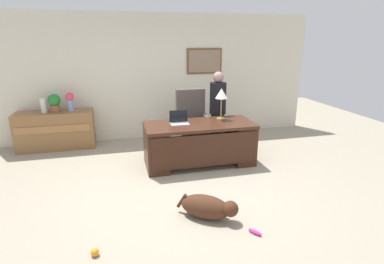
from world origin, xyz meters
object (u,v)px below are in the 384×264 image
dog_toy_ball (95,252)px  armchair (192,123)px  desk_lamp (221,95)px  person_standing (218,111)px  credenza (56,130)px  potted_plant (54,102)px  dog_toy_bone (255,232)px  vase_with_flowers (70,100)px  laptop (179,120)px  dog_lying (208,207)px  desk (200,142)px  vase_empty (44,106)px

dog_toy_ball → armchair: bearing=59.3°
desk_lamp → person_standing: bearing=79.1°
credenza → potted_plant: size_ratio=4.15×
person_standing → desk_lamp: person_standing is taller
potted_plant → dog_toy_bone: bearing=-54.2°
vase_with_flowers → dog_toy_ball: size_ratio=4.39×
person_standing → dog_toy_bone: 2.94m
laptop → vase_with_flowers: (-1.94, 1.42, 0.18)m
vase_with_flowers → potted_plant: (-0.30, 0.00, -0.03)m
desk_lamp → vase_with_flowers: 3.05m
vase_with_flowers → laptop: bearing=-36.2°
dog_lying → dog_toy_bone: dog_lying is taller
vase_with_flowers → desk: bearing=-33.8°
credenza → armchair: armchair is taller
vase_with_flowers → dog_toy_bone: (2.36, -3.68, -0.97)m
vase_empty → dog_toy_ball: 3.88m
person_standing → dog_toy_ball: person_standing is taller
dog_lying → vase_with_flowers: (-1.93, 3.23, 0.84)m
dog_lying → dog_toy_bone: (0.43, -0.45, -0.13)m
potted_plant → dog_toy_ball: size_ratio=4.12×
desk → potted_plant: 3.05m
person_standing → laptop: bearing=-148.6°
dog_toy_ball → desk_lamp: bearing=46.7°
vase_empty → dog_toy_bone: size_ratio=1.60×
laptop → person_standing: bearing=31.4°
armchair → dog_toy_ball: armchair is taller
laptop → dog_toy_ball: (-1.37, -2.20, -0.77)m
dog_toy_ball → dog_lying: bearing=16.2°
credenza → dog_toy_ball: (0.91, -3.62, -0.34)m
potted_plant → vase_empty: bearing=180.0°
person_standing → dog_toy_ball: size_ratio=18.00×
laptop → potted_plant: potted_plant is taller
desk → desk_lamp: (0.46, 0.21, 0.78)m
desk_lamp → dog_toy_bone: (-0.38, -2.36, -1.17)m
person_standing → potted_plant: bearing=164.2°
person_standing → dog_toy_ball: 3.63m
credenza → vase_empty: 0.55m
desk → dog_toy_bone: bearing=-87.9°
armchair → desk_lamp: size_ratio=2.08×
person_standing → laptop: size_ratio=4.91×
laptop → vase_empty: bearing=149.8°
dog_lying → laptop: bearing=89.6°
armchair → person_standing: size_ratio=0.75×
dog_lying → vase_empty: bearing=126.9°
potted_plant → dog_lying: bearing=-55.4°
desk → credenza: 3.04m
desk_lamp → vase_empty: bearing=157.8°
laptop → vase_with_flowers: bearing=143.8°
dog_lying → vase_empty: size_ratio=2.52×
vase_with_flowers → potted_plant: vase_with_flowers is taller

